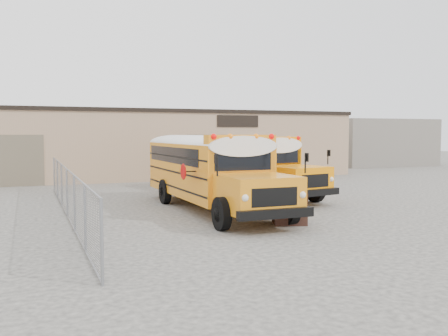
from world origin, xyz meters
name	(u,v)px	position (x,y,z in m)	size (l,w,h in m)	color
ground	(249,220)	(0.00, 0.00, 0.00)	(120.00, 120.00, 0.00)	#3B3936
warehouse	(135,143)	(0.00, 19.99, 2.37)	(30.20, 10.20, 4.67)	#A18163
chainlink_fence	(67,193)	(-6.00, 3.00, 0.90)	(0.07, 18.07, 1.81)	gray
distant_building_right	(370,142)	(24.00, 24.00, 2.20)	(10.00, 8.00, 4.40)	gray
school_bus_left	(166,158)	(-0.58, 9.23, 1.78)	(3.20, 10.55, 3.08)	orange
school_bus_right	(180,156)	(1.25, 12.86, 1.72)	(4.56, 10.43, 2.97)	orange
tarp_bundle	(290,199)	(0.93, -1.26, 0.84)	(1.37, 1.31, 1.64)	black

